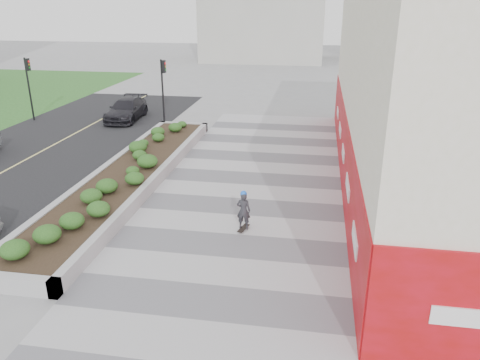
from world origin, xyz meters
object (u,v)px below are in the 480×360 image
object	(u,v)px
planter	(130,172)
car_dark	(126,109)
traffic_signal_far	(29,80)
traffic_signal_near	(163,82)
skateboarder	(244,210)

from	to	relation	value
planter	car_dark	distance (m)	12.17
planter	traffic_signal_far	world-z (taller)	traffic_signal_far
planter	traffic_signal_near	distance (m)	10.90
traffic_signal_far	car_dark	world-z (taller)	traffic_signal_far
traffic_signal_near	traffic_signal_far	xyz separation A→B (m)	(-9.20, -0.50, 0.00)
skateboarder	car_dark	bearing A→B (deg)	139.60
traffic_signal_near	traffic_signal_far	distance (m)	9.21
planter	skateboarder	bearing A→B (deg)	-34.25
traffic_signal_near	skateboarder	world-z (taller)	traffic_signal_near
traffic_signal_near	traffic_signal_far	bearing A→B (deg)	-176.89
planter	skateboarder	size ratio (longest dim) A/B	11.93
traffic_signal_near	car_dark	distance (m)	3.70
planter	traffic_signal_near	xyz separation A→B (m)	(-1.73, 10.50, 2.34)
skateboarder	car_dark	xyz separation A→B (m)	(-10.58, 15.19, -0.06)
traffic_signal_near	traffic_signal_far	world-z (taller)	same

